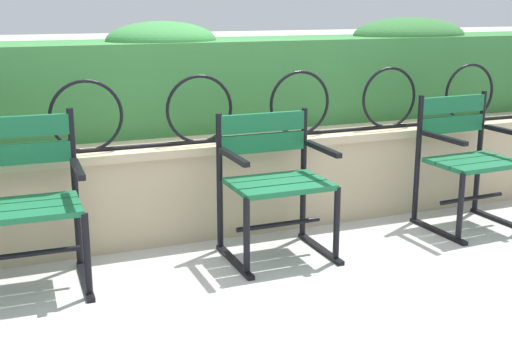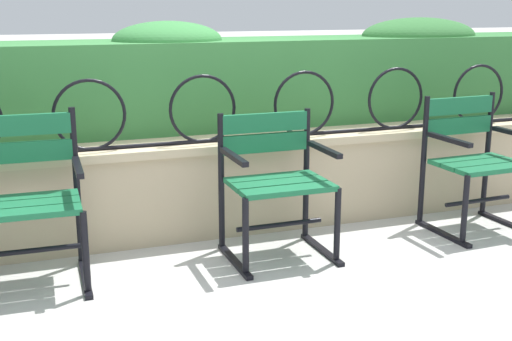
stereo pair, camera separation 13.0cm
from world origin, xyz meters
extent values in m
plane|color=#B7B5AF|center=(0.00, 0.00, 0.00)|extent=(60.00, 60.00, 0.00)
cube|color=tan|center=(0.00, 0.73, 0.27)|extent=(7.11, 0.35, 0.55)
cube|color=#CBB58F|center=(0.00, 0.73, 0.57)|extent=(7.11, 0.41, 0.05)
cylinder|color=black|center=(0.00, 0.65, 0.61)|extent=(6.57, 0.02, 0.02)
torus|color=black|center=(-0.81, 0.65, 0.81)|extent=(0.42, 0.02, 0.42)
torus|color=black|center=(-0.14, 0.65, 0.81)|extent=(0.42, 0.02, 0.42)
torus|color=black|center=(0.54, 0.65, 0.81)|extent=(0.42, 0.02, 0.42)
torus|color=black|center=(1.21, 0.65, 0.81)|extent=(0.42, 0.02, 0.42)
torus|color=black|center=(1.88, 0.65, 0.81)|extent=(0.42, 0.02, 0.42)
cube|color=#387A3D|center=(0.00, 1.23, 0.89)|extent=(6.97, 0.66, 0.59)
ellipsoid|color=#387D3E|center=(-0.21, 1.23, 1.19)|extent=(0.74, 0.59, 0.26)
ellipsoid|color=#357037|center=(1.74, 1.23, 1.19)|extent=(0.94, 0.59, 0.27)
cube|color=#19663D|center=(-1.21, 0.05, 0.44)|extent=(0.57, 0.14, 0.03)
cube|color=#19663D|center=(-1.21, 0.19, 0.44)|extent=(0.57, 0.14, 0.03)
cube|color=#19663D|center=(-1.21, 0.33, 0.44)|extent=(0.57, 0.14, 0.03)
cube|color=#19663D|center=(-1.20, 0.43, 0.81)|extent=(0.57, 0.04, 0.11)
cube|color=#19663D|center=(-1.20, 0.43, 0.67)|extent=(0.57, 0.04, 0.11)
cylinder|color=black|center=(-0.92, 0.42, 0.45)|extent=(0.04, 0.04, 0.89)
cylinder|color=black|center=(-0.93, -0.01, 0.22)|extent=(0.04, 0.04, 0.44)
cube|color=black|center=(-0.93, 0.18, 0.01)|extent=(0.05, 0.52, 0.02)
cube|color=black|center=(-0.93, 0.18, 0.62)|extent=(0.05, 0.40, 0.03)
cylinder|color=black|center=(-1.21, 0.19, 0.20)|extent=(0.54, 0.04, 0.03)
cube|color=#19663D|center=(0.17, 0.00, 0.44)|extent=(0.54, 0.13, 0.03)
cube|color=#19663D|center=(0.17, 0.14, 0.44)|extent=(0.54, 0.13, 0.03)
cube|color=#19663D|center=(0.17, 0.28, 0.44)|extent=(0.54, 0.13, 0.03)
cube|color=#19663D|center=(0.17, 0.38, 0.75)|extent=(0.54, 0.03, 0.11)
cube|color=#19663D|center=(0.17, 0.38, 0.63)|extent=(0.54, 0.03, 0.11)
cylinder|color=black|center=(0.44, 0.38, 0.41)|extent=(0.04, 0.04, 0.82)
cylinder|color=black|center=(0.44, -0.05, 0.22)|extent=(0.04, 0.04, 0.44)
cube|color=black|center=(0.44, 0.14, 0.01)|extent=(0.04, 0.52, 0.02)
cube|color=black|center=(0.44, 0.14, 0.62)|extent=(0.04, 0.40, 0.03)
cylinder|color=black|center=(-0.11, 0.38, 0.41)|extent=(0.04, 0.04, 0.82)
cylinder|color=black|center=(-0.10, -0.05, 0.22)|extent=(0.04, 0.04, 0.44)
cube|color=black|center=(-0.10, 0.14, 0.01)|extent=(0.04, 0.52, 0.02)
cube|color=black|center=(-0.10, 0.14, 0.62)|extent=(0.04, 0.40, 0.03)
cylinder|color=black|center=(0.17, 0.14, 0.20)|extent=(0.52, 0.03, 0.03)
cube|color=#19663D|center=(1.55, 0.01, 0.44)|extent=(0.53, 0.15, 0.03)
cube|color=#19663D|center=(1.54, 0.15, 0.44)|extent=(0.53, 0.15, 0.03)
cube|color=#19663D|center=(1.54, 0.29, 0.44)|extent=(0.53, 0.15, 0.03)
cube|color=#19663D|center=(1.53, 0.39, 0.78)|extent=(0.53, 0.06, 0.11)
cube|color=#19663D|center=(1.53, 0.39, 0.65)|extent=(0.53, 0.06, 0.11)
cylinder|color=black|center=(1.79, 0.40, 0.43)|extent=(0.04, 0.04, 0.86)
cube|color=black|center=(1.81, 0.16, 0.01)|extent=(0.07, 0.52, 0.02)
cube|color=black|center=(1.81, 0.16, 0.62)|extent=(0.06, 0.40, 0.03)
cylinder|color=black|center=(1.27, 0.38, 0.43)|extent=(0.04, 0.04, 0.86)
cylinder|color=black|center=(1.29, -0.05, 0.22)|extent=(0.04, 0.04, 0.44)
cube|color=black|center=(1.28, 0.14, 0.01)|extent=(0.07, 0.52, 0.02)
cube|color=black|center=(1.28, 0.14, 0.62)|extent=(0.06, 0.40, 0.03)
cylinder|color=black|center=(1.54, 0.15, 0.20)|extent=(0.50, 0.05, 0.03)
camera|label=1|loc=(-1.30, -3.16, 1.43)|focal=46.53mm
camera|label=2|loc=(-1.18, -3.21, 1.43)|focal=46.53mm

